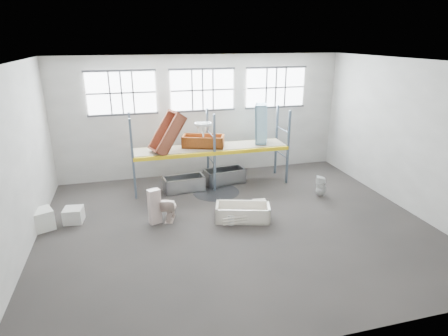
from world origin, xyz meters
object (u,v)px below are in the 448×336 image
object	(u,v)px
rust_tub_flat	(203,141)
bucket	(231,219)
toilet_white	(321,186)
toilet_beige	(170,208)
steel_tub_right	(225,176)
steel_tub_left	(184,184)
carton_near	(40,220)
blue_tub_upright	(261,124)
bathtub_beige	(243,212)
cistern_tall	(155,206)

from	to	relation	value
rust_tub_flat	bucket	bearing A→B (deg)	-87.51
toilet_white	bucket	xyz separation A→B (m)	(-3.83, -1.22, -0.23)
toilet_beige	rust_tub_flat	bearing A→B (deg)	-104.44
toilet_beige	steel_tub_right	bearing A→B (deg)	-116.00
steel_tub_left	carton_near	size ratio (longest dim) A/B	2.10
blue_tub_upright	toilet_beige	bearing A→B (deg)	-147.46
bathtub_beige	blue_tub_upright	size ratio (longest dim) A/B	1.13
steel_tub_right	rust_tub_flat	world-z (taller)	rust_tub_flat
bucket	carton_near	xyz separation A→B (m)	(-5.81, 1.17, 0.15)
cistern_tall	rust_tub_flat	world-z (taller)	rust_tub_flat
bucket	steel_tub_right	bearing A→B (deg)	78.50
toilet_beige	rust_tub_flat	xyz separation A→B (m)	(1.70, 2.67, 1.42)
cistern_tall	steel_tub_left	size ratio (longest dim) A/B	0.74
bathtub_beige	steel_tub_left	size ratio (longest dim) A/B	1.12
rust_tub_flat	steel_tub_right	bearing A→B (deg)	-2.00
carton_near	bucket	bearing A→B (deg)	-11.36
steel_tub_left	carton_near	bearing A→B (deg)	-158.37
toilet_white	bucket	size ratio (longest dim) A/B	2.37
toilet_white	rust_tub_flat	size ratio (longest dim) A/B	0.50
steel_tub_right	carton_near	bearing A→B (deg)	-160.68
bathtub_beige	toilet_white	bearing A→B (deg)	33.51
toilet_white	carton_near	size ratio (longest dim) A/B	1.08
cistern_tall	rust_tub_flat	distance (m)	3.76
toilet_white	cistern_tall	bearing A→B (deg)	-61.76
toilet_white	carton_near	xyz separation A→B (m)	(-9.64, -0.05, -0.08)
bathtub_beige	steel_tub_left	distance (m)	3.23
toilet_white	steel_tub_right	bearing A→B (deg)	-102.25
blue_tub_upright	cistern_tall	bearing A→B (deg)	-149.04
toilet_beige	carton_near	distance (m)	3.97
steel_tub_right	cistern_tall	bearing A→B (deg)	-137.61
steel_tub_right	rust_tub_flat	distance (m)	1.75
steel_tub_left	steel_tub_right	distance (m)	1.77
toilet_white	blue_tub_upright	xyz separation A→B (m)	(-1.63, 2.18, 1.99)
cistern_tall	steel_tub_right	size ratio (longest dim) A/B	0.72
cistern_tall	steel_tub_right	world-z (taller)	cistern_tall
blue_tub_upright	carton_near	xyz separation A→B (m)	(-8.01, -2.23, -2.08)
blue_tub_upright	carton_near	bearing A→B (deg)	-164.43
cistern_tall	steel_tub_right	bearing A→B (deg)	24.23
bathtub_beige	cistern_tall	xyz separation A→B (m)	(-2.78, 0.49, 0.32)
blue_tub_upright	bucket	distance (m)	4.62
steel_tub_left	steel_tub_right	xyz separation A→B (m)	(1.73, 0.39, 0.01)
cistern_tall	blue_tub_upright	bearing A→B (deg)	12.80
cistern_tall	carton_near	distance (m)	3.52
steel_tub_left	blue_tub_upright	world-z (taller)	blue_tub_upright
toilet_beige	steel_tub_right	xyz separation A→B (m)	(2.55, 2.64, -0.11)
blue_tub_upright	bucket	bearing A→B (deg)	-122.89
toilet_white	steel_tub_left	xyz separation A→B (m)	(-4.85, 1.84, -0.12)
toilet_beige	blue_tub_upright	size ratio (longest dim) A/B	0.52
toilet_beige	cistern_tall	world-z (taller)	cistern_tall
toilet_white	steel_tub_left	world-z (taller)	toilet_white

